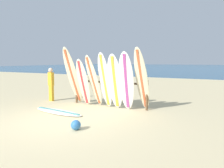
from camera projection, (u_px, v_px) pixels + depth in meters
The scene contains 14 objects.
ground_plane at pixel (57, 121), 6.46m from camera, with size 120.00×120.00×0.00m, color beige.
ocean_water at pixel (201, 67), 57.77m from camera, with size 120.00×80.00×0.01m, color #1E5984.
surfboard_rack at pixel (109, 88), 8.55m from camera, with size 3.35×0.09×1.14m.
surfboard_leaning_far_left at pixel (73, 76), 8.80m from camera, with size 0.59×1.22×2.42m.
surfboard_leaning_left at pixel (83, 82), 8.62m from camera, with size 0.64×0.68×1.95m.
surfboard_leaning_center_left at pixel (94, 81), 8.41m from camera, with size 0.59×0.96×2.10m.
surfboard_leaning_center at pixel (105, 80), 8.20m from camera, with size 0.60×0.70×2.19m.
surfboard_leaning_center_right at pixel (115, 82), 7.91m from camera, with size 0.62×0.74×2.13m.
surfboard_leaning_right at pixel (126, 82), 7.69m from camera, with size 0.64×0.71×2.20m.
surfboard_leaning_far_right at pixel (142, 80), 7.60m from camera, with size 0.52×1.11×2.35m.
surfboard_lying_on_sand at pixel (58, 112), 7.55m from camera, with size 2.30×0.85×0.08m.
beachgoer_standing at pixel (51, 83), 9.67m from camera, with size 0.26×0.21×1.54m.
small_boat_offshore at pixel (122, 70), 37.44m from camera, with size 2.88×2.77×0.71m.
beach_ball at pixel (76, 125), 5.65m from camera, with size 0.27×0.27×0.27m, color #3372B2.
Camera 1 is at (4.38, -4.83, 1.87)m, focal length 33.57 mm.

